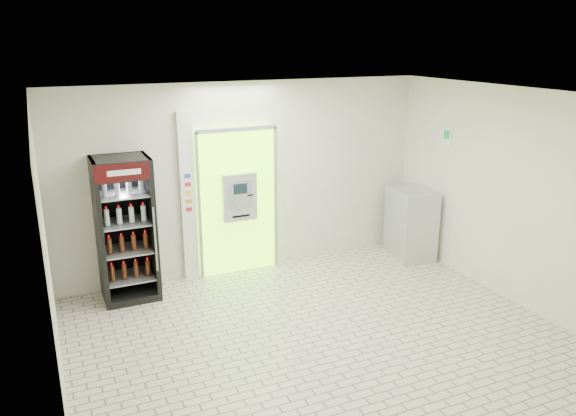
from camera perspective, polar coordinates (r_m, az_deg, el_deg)
ground at (r=7.31m, az=3.06°, el=-12.80°), size 6.00×6.00×0.00m
room_shell at (r=6.59m, az=3.31°, el=1.24°), size 6.00×6.00×6.00m
atm_assembly at (r=8.84m, az=-5.16°, el=0.76°), size 1.30×0.24×2.33m
pillar at (r=8.62m, az=-10.16°, el=1.05°), size 0.22×0.11×2.60m
beverage_cooler at (r=8.27m, az=-16.16°, el=-2.33°), size 0.77×0.73×2.06m
steel_cabinet at (r=9.80m, az=12.36°, el=-1.48°), size 0.75×0.98×1.18m
exit_sign at (r=9.32m, az=15.86°, el=7.03°), size 0.02×0.22×0.26m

